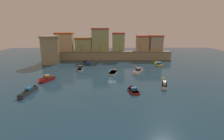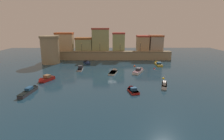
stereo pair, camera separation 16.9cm
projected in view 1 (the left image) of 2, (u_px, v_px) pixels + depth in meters
ground_plane at (112, 74)px, 53.71m from camera, size 126.91×126.91×0.00m
quay_wall at (111, 55)px, 75.31m from camera, size 49.35×3.41×3.53m
old_town_backdrop at (107, 42)px, 77.72m from camera, size 46.21×5.52×9.67m
fortress_tower at (50, 50)px, 67.35m from camera, size 7.22×7.22×10.30m
quay_lamp_0 at (81, 46)px, 74.17m from camera, size 0.32×0.32×3.49m
quay_lamp_1 at (100, 46)px, 74.25m from camera, size 0.32×0.32×3.54m
quay_lamp_2 at (120, 46)px, 74.41m from camera, size 0.32×0.32×3.12m
quay_lamp_3 at (140, 45)px, 74.44m from camera, size 0.32×0.32×3.61m
moored_boat_0 at (45, 79)px, 46.34m from camera, size 3.79×5.33×1.96m
moored_boat_1 at (81, 68)px, 59.26m from camera, size 1.71×6.49×1.87m
moored_boat_2 at (114, 72)px, 55.07m from camera, size 3.23×6.11×1.76m
moored_boat_3 at (158, 64)px, 66.11m from camera, size 1.87×6.96×1.84m
moored_boat_4 at (87, 62)px, 67.85m from camera, size 3.36×5.01×1.57m
moored_boat_5 at (139, 70)px, 55.74m from camera, size 4.72×7.12×1.96m
moored_boat_6 at (164, 84)px, 42.62m from camera, size 2.59×5.41×2.83m
moored_boat_7 at (132, 90)px, 39.54m from camera, size 2.59×4.40×1.66m
moored_boat_8 at (30, 90)px, 38.70m from camera, size 2.04×7.43×1.52m
mooring_buoy_0 at (134, 66)px, 63.33m from camera, size 0.79×0.79×0.79m
mooring_buoy_1 at (154, 69)px, 59.73m from camera, size 0.56×0.56×0.56m
mooring_buoy_2 at (163, 79)px, 48.86m from camera, size 0.69×0.69×0.69m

